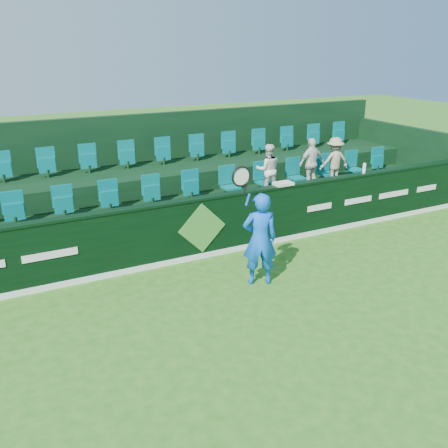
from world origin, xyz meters
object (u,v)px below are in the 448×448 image
drinks_bottle (364,168)px  spectator_middle (311,163)px  towel (283,184)px  spectator_right (334,161)px  spectator_left (268,170)px  tennis_player (260,238)px

drinks_bottle → spectator_middle: bearing=124.6°
spectator_middle → towel: (-1.62, -1.12, -0.07)m
spectator_right → drinks_bottle: 1.12m
spectator_left → spectator_right: (2.09, 0.00, -0.00)m
tennis_player → spectator_right: (4.01, 2.78, 0.51)m
tennis_player → spectator_middle: bearing=40.5°
spectator_left → spectator_middle: 1.33m
spectator_left → drinks_bottle: size_ratio=5.09×
tennis_player → towel: bearing=45.6°
spectator_middle → towel: 1.97m
towel → spectator_middle: bearing=34.6°
spectator_right → tennis_player: bearing=44.8°
spectator_right → towel: spectator_right is taller
tennis_player → spectator_left: bearing=55.4°
tennis_player → spectator_middle: (3.25, 2.78, 0.53)m
tennis_player → drinks_bottle: (4.02, 1.66, 0.55)m
towel → drinks_bottle: 2.40m
towel → drinks_bottle: drinks_bottle is taller
spectator_middle → towel: spectator_middle is taller
drinks_bottle → towel: bearing=180.0°
tennis_player → spectator_right: 4.91m
spectator_right → towel: bearing=35.3°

